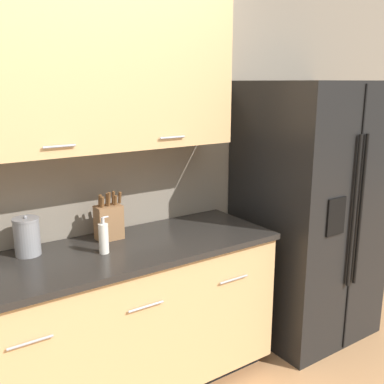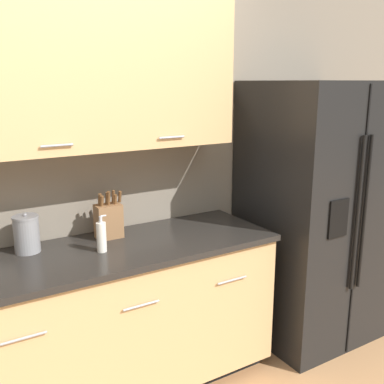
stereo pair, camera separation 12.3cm
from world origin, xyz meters
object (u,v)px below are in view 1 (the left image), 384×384
at_px(refrigerator, 308,211).
at_px(knife_block, 109,221).
at_px(soap_dispenser, 104,238).
at_px(steel_canister, 27,236).

relative_size(refrigerator, knife_block, 6.40).
relative_size(knife_block, soap_dispenser, 1.40).
xyz_separation_m(knife_block, soap_dispenser, (-0.12, -0.19, -0.02)).
height_order(knife_block, soap_dispenser, knife_block).
bearing_deg(soap_dispenser, steel_canister, 149.29).
bearing_deg(knife_block, steel_canister, 178.69).
distance_m(refrigerator, steel_canister, 1.91).
xyz_separation_m(refrigerator, steel_canister, (-1.89, 0.25, 0.11)).
bearing_deg(soap_dispenser, refrigerator, -1.66).
distance_m(refrigerator, knife_block, 1.46).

